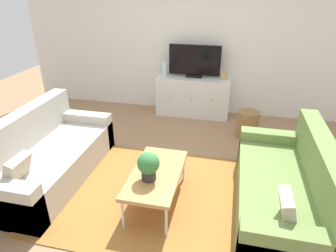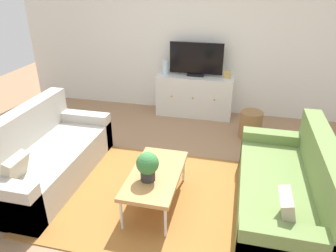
{
  "view_description": "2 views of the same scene",
  "coord_description": "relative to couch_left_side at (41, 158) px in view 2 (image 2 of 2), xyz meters",
  "views": [
    {
      "loc": [
        0.75,
        -2.76,
        2.23
      ],
      "look_at": [
        0.0,
        0.49,
        0.59
      ],
      "focal_mm": 31.3,
      "sensor_mm": 36.0,
      "label": 1
    },
    {
      "loc": [
        0.8,
        -2.9,
        2.28
      ],
      "look_at": [
        0.0,
        0.49,
        0.59
      ],
      "focal_mm": 33.48,
      "sensor_mm": 36.0,
      "label": 2
    }
  ],
  "objects": [
    {
      "name": "ground_plane",
      "position": [
        1.44,
        0.1,
        -0.27
      ],
      "size": [
        10.0,
        10.0,
        0.0
      ],
      "primitive_type": "plane",
      "color": "#997251"
    },
    {
      "name": "wall_back",
      "position": [
        1.44,
        2.65,
        1.08
      ],
      "size": [
        6.4,
        0.12,
        2.7
      ],
      "primitive_type": "cube",
      "color": "silver",
      "rests_on": "ground_plane"
    },
    {
      "name": "area_rug",
      "position": [
        1.44,
        -0.05,
        -0.27
      ],
      "size": [
        2.5,
        1.9,
        0.01
      ],
      "primitive_type": "cube",
      "color": "#9E662D",
      "rests_on": "ground_plane"
    },
    {
      "name": "couch_left_side",
      "position": [
        0.0,
        0.0,
        0.0
      ],
      "size": [
        0.87,
        1.86,
        0.84
      ],
      "color": "#B2ADA3",
      "rests_on": "ground_plane"
    },
    {
      "name": "couch_right_side",
      "position": [
        2.88,
        0.0,
        0.0
      ],
      "size": [
        0.87,
        1.86,
        0.84
      ],
      "color": "olive",
      "rests_on": "ground_plane"
    },
    {
      "name": "coffee_table",
      "position": [
        1.48,
        -0.15,
        0.1
      ],
      "size": [
        0.52,
        1.0,
        0.4
      ],
      "color": "#B7844C",
      "rests_on": "ground_plane"
    },
    {
      "name": "potted_plant",
      "position": [
        1.44,
        -0.29,
        0.3
      ],
      "size": [
        0.23,
        0.23,
        0.31
      ],
      "color": "#2D2D2D",
      "rests_on": "coffee_table"
    },
    {
      "name": "tv_console",
      "position": [
        1.5,
        2.37,
        0.08
      ],
      "size": [
        1.31,
        0.47,
        0.71
      ],
      "color": "silver",
      "rests_on": "ground_plane"
    },
    {
      "name": "flat_screen_tv",
      "position": [
        1.5,
        2.39,
        0.72
      ],
      "size": [
        0.9,
        0.16,
        0.56
      ],
      "color": "black",
      "rests_on": "tv_console"
    },
    {
      "name": "glass_vase",
      "position": [
        0.97,
        2.37,
        0.56
      ],
      "size": [
        0.11,
        0.11,
        0.24
      ],
      "primitive_type": "cylinder",
      "color": "silver",
      "rests_on": "tv_console"
    },
    {
      "name": "mantel_clock",
      "position": [
        2.04,
        2.37,
        0.5
      ],
      "size": [
        0.11,
        0.07,
        0.13
      ],
      "primitive_type": "cube",
      "color": "tan",
      "rests_on": "tv_console"
    },
    {
      "name": "wicker_basket",
      "position": [
        2.48,
        1.7,
        -0.06
      ],
      "size": [
        0.34,
        0.34,
        0.42
      ],
      "primitive_type": "cylinder",
      "color": "olive",
      "rests_on": "ground_plane"
    }
  ]
}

